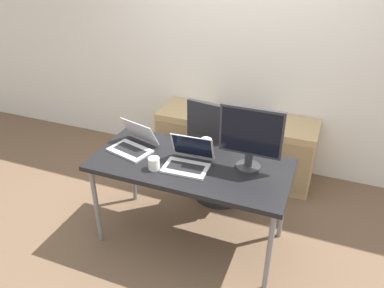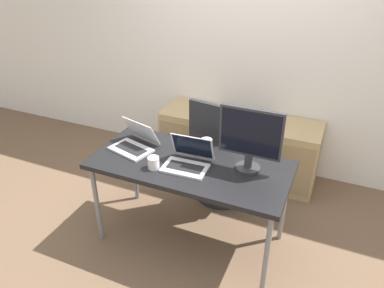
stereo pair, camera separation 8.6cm
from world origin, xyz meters
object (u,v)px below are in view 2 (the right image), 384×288
(coffee_cup_white, at_px, (154,163))
(office_chair, at_px, (220,162))
(cabinet_left, at_px, (190,136))
(laptop_right, at_px, (134,143))
(laptop_left, at_px, (188,161))
(coffee_cup_brown, at_px, (207,146))
(monitor, at_px, (250,138))
(cabinet_right, at_px, (291,157))

(coffee_cup_white, bearing_deg, office_chair, 72.83)
(cabinet_left, distance_m, laptop_right, 1.23)
(laptop_left, height_order, coffee_cup_white, laptop_left)
(office_chair, xyz_separation_m, cabinet_left, (-0.54, 0.51, -0.08))
(laptop_left, bearing_deg, coffee_cup_brown, 77.12)
(cabinet_left, relative_size, laptop_right, 1.70)
(office_chair, xyz_separation_m, laptop_right, (-0.55, -0.62, 0.41))
(coffee_cup_brown, bearing_deg, coffee_cup_white, -127.15)
(coffee_cup_white, bearing_deg, coffee_cup_brown, 52.85)
(monitor, relative_size, coffee_cup_brown, 4.05)
(cabinet_left, height_order, coffee_cup_brown, coffee_cup_brown)
(office_chair, height_order, laptop_right, office_chair)
(laptop_right, height_order, coffee_cup_white, laptop_right)
(laptop_left, height_order, laptop_right, laptop_left)
(laptop_left, xyz_separation_m, laptop_right, (-0.52, 0.08, -0.00))
(laptop_right, relative_size, coffee_cup_brown, 3.22)
(cabinet_right, bearing_deg, laptop_left, -117.39)
(monitor, xyz_separation_m, coffee_cup_brown, (-0.38, 0.10, -0.20))
(laptop_right, xyz_separation_m, monitor, (0.96, 0.06, 0.22))
(cabinet_left, bearing_deg, coffee_cup_white, -77.90)
(office_chair, height_order, laptop_left, office_chair)
(coffee_cup_white, bearing_deg, laptop_right, 144.53)
(cabinet_right, bearing_deg, monitor, -100.25)
(laptop_right, bearing_deg, coffee_cup_white, -35.47)
(coffee_cup_white, height_order, coffee_cup_brown, coffee_cup_brown)
(cabinet_right, xyz_separation_m, laptop_left, (-0.63, -1.21, 0.49))
(monitor, bearing_deg, coffee_cup_brown, 164.99)
(cabinet_right, relative_size, coffee_cup_brown, 5.46)
(laptop_right, distance_m, coffee_cup_brown, 0.60)
(office_chair, height_order, coffee_cup_brown, office_chair)
(cabinet_left, distance_m, cabinet_right, 1.14)
(monitor, bearing_deg, laptop_right, -176.20)
(cabinet_right, distance_m, monitor, 1.29)
(office_chair, bearing_deg, laptop_left, -92.34)
(coffee_cup_brown, bearing_deg, monitor, -15.01)
(cabinet_right, relative_size, monitor, 1.35)
(office_chair, height_order, coffee_cup_white, office_chair)
(cabinet_left, relative_size, monitor, 1.35)
(office_chair, bearing_deg, cabinet_right, 40.37)
(cabinet_left, distance_m, coffee_cup_brown, 1.23)
(office_chair, bearing_deg, laptop_right, -131.59)
(cabinet_right, relative_size, laptop_left, 1.93)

